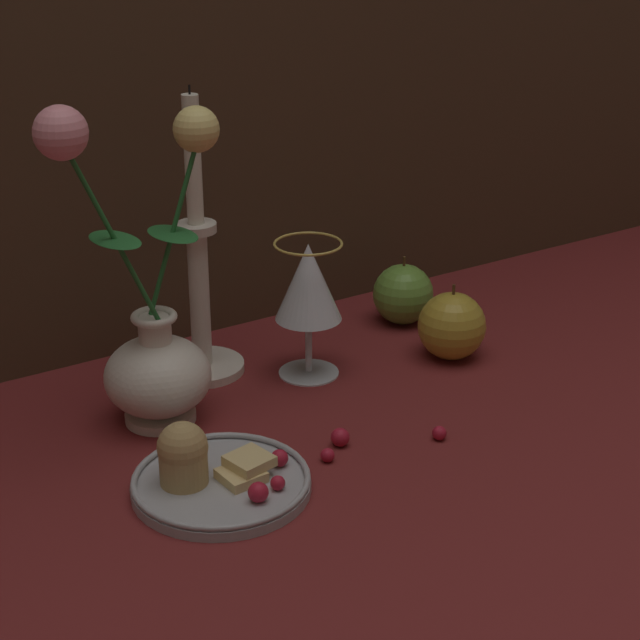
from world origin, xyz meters
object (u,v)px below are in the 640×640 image
object	(u,v)px
vase	(153,337)
plate_with_pastries	(213,474)
candlestick	(199,294)
apple_near_glass	(452,326)
wine_glass	(308,287)
apple_beside_vase	(403,294)

from	to	relation	value
vase	plate_with_pastries	world-z (taller)	vase
vase	candlestick	bearing A→B (deg)	41.04
apple_near_glass	candlestick	bearing A→B (deg)	154.83
wine_glass	apple_beside_vase	xyz separation A→B (m)	(0.18, 0.06, -0.07)
vase	apple_beside_vase	bearing A→B (deg)	10.83
vase	wine_glass	xyz separation A→B (m)	(0.19, 0.01, 0.01)
wine_glass	vase	bearing A→B (deg)	-177.00
apple_beside_vase	candlestick	bearing A→B (deg)	177.85
wine_glass	apple_beside_vase	bearing A→B (deg)	18.86
candlestick	apple_beside_vase	world-z (taller)	candlestick
wine_glass	candlestick	xyz separation A→B (m)	(-0.10, 0.07, -0.01)
wine_glass	apple_near_glass	distance (m)	0.19
plate_with_pastries	wine_glass	distance (m)	0.28
apple_beside_vase	apple_near_glass	xyz separation A→B (m)	(-0.01, -0.11, 0.00)
wine_glass	candlestick	distance (m)	0.12
vase	apple_near_glass	distance (m)	0.37
plate_with_pastries	apple_near_glass	xyz separation A→B (m)	(0.37, 0.11, 0.02)
vase	plate_with_pastries	distance (m)	0.17
plate_with_pastries	wine_glass	bearing A→B (deg)	38.13
wine_glass	apple_near_glass	xyz separation A→B (m)	(0.17, -0.05, -0.07)
apple_beside_vase	plate_with_pastries	bearing A→B (deg)	-149.93
apple_beside_vase	vase	bearing A→B (deg)	-169.17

